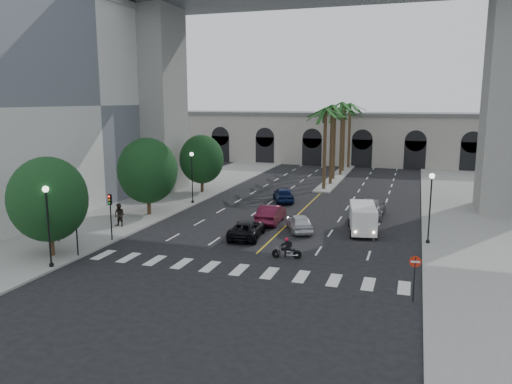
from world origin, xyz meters
name	(u,v)px	position (x,y,z in m)	size (l,w,h in m)	color
ground	(247,263)	(0.00, 0.00, 0.00)	(140.00, 140.00, 0.00)	black
sidewalk_left	(157,203)	(-15.00, 15.00, 0.07)	(8.00, 100.00, 0.15)	gray
sidewalk_right	(471,225)	(15.00, 15.00, 0.07)	(8.00, 100.00, 0.15)	gray
median	(337,177)	(0.00, 38.00, 0.10)	(2.00, 24.00, 0.20)	gray
building_left	(33,102)	(-27.00, 12.00, 10.31)	(16.50, 32.50, 20.60)	silver
pier_building	(353,138)	(0.00, 55.00, 4.27)	(71.00, 10.50, 8.50)	#BAB3A7
bridge	(352,18)	(3.42, 22.00, 18.51)	(75.00, 13.00, 26.00)	gray
palm_a	(326,113)	(0.00, 28.00, 9.10)	(3.20, 3.20, 10.30)	#47331E
palm_b	(332,110)	(0.10, 32.00, 9.37)	(3.20, 3.20, 10.60)	#47331E
palm_c	(335,113)	(-0.20, 36.00, 8.91)	(3.20, 3.20, 10.10)	#47331E
palm_d	(342,106)	(0.15, 40.00, 9.65)	(3.20, 3.20, 10.90)	#47331E
palm_e	(344,109)	(-0.10, 44.00, 9.19)	(3.20, 3.20, 10.40)	#47331E
palm_f	(350,107)	(0.20, 48.00, 9.46)	(3.20, 3.20, 10.70)	#47331E
street_tree_near	(48,199)	(-13.00, -3.00, 4.02)	(5.20, 5.20, 6.89)	#382616
street_tree_mid	(148,171)	(-13.00, 10.00, 4.21)	(5.44, 5.44, 7.21)	#382616
street_tree_far	(202,159)	(-13.00, 22.00, 3.90)	(5.04, 5.04, 6.68)	#382616
lamp_post_left_near	(48,220)	(-11.40, -5.00, 3.22)	(0.40, 0.40, 5.35)	black
lamp_post_left_far	(192,173)	(-11.40, 16.00, 3.22)	(0.40, 0.40, 5.35)	black
lamp_post_right	(430,202)	(11.40, 8.00, 3.22)	(0.40, 0.40, 5.35)	black
traffic_signal_near	(76,222)	(-11.30, -2.50, 2.51)	(0.25, 0.18, 3.65)	black
traffic_signal_far	(110,209)	(-11.30, 1.50, 2.51)	(0.25, 0.18, 3.65)	black
motorcycle_rider	(288,249)	(2.33, 1.66, 0.66)	(2.01, 0.57, 1.45)	black
car_a	(300,223)	(1.50, 8.81, 0.72)	(1.70, 4.22, 1.44)	silver
car_b	(271,214)	(-1.50, 10.79, 0.81)	(1.72, 4.93, 1.63)	#4A0E22
car_c	(247,229)	(-1.99, 5.77, 0.68)	(2.25, 4.88, 1.36)	black
car_d	(371,208)	(6.55, 15.78, 0.86)	(2.41, 5.92, 1.72)	slate
car_e	(283,194)	(-2.82, 20.02, 0.78)	(1.84, 4.57, 1.56)	#0F1C47
cargo_van	(363,218)	(6.42, 9.99, 1.23)	(2.77, 5.45, 2.22)	silver
pedestrian_a	(57,230)	(-15.00, -0.07, 0.97)	(0.60, 0.39, 1.64)	black
pedestrian_b	(119,215)	(-13.02, 5.20, 1.12)	(0.95, 0.74, 1.94)	black
do_not_enter_sign	(415,269)	(10.50, -3.39, 1.83)	(0.61, 0.13, 2.53)	black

